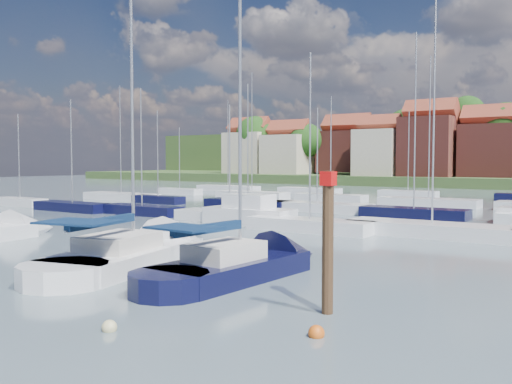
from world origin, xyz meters
The scene contains 9 objects.
ground centered at (0.00, 40.00, 0.00)m, with size 260.00×260.00×0.00m, color #485861.
sailboat_centre centered at (-0.45, 4.56, 0.35)m, with size 6.30×13.62×17.82m.
sailboat_navy centered at (5.60, 4.57, 0.36)m, with size 3.54×11.28×15.45m.
timber_piling centered at (11.03, 0.83, 1.34)m, with size 0.40×0.40×6.71m.
buoy_d centered at (-0.96, -1.85, 0.00)m, with size 0.53×0.53×0.53m, color #D85914.
buoy_e centered at (2.76, 6.02, 0.00)m, with size 0.43×0.43×0.43m, color #D85914.
buoy_f centered at (11.86, -1.45, 0.00)m, with size 0.45×0.45×0.45m, color #D85914.
buoy_g centered at (6.80, -4.25, 0.00)m, with size 0.43×0.43×0.43m, color beige.
marina_field centered at (1.91, 35.15, 0.43)m, with size 79.62×41.41×15.93m.
Camera 1 is at (19.05, -14.97, 4.80)m, focal length 40.00 mm.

